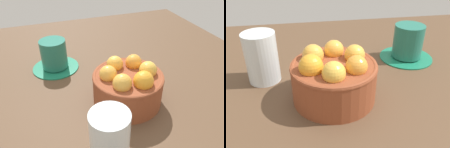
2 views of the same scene
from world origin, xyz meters
TOP-DOWN VIEW (x-y plane):
  - ground_plane at (0.00, 0.00)cm, footprint 118.09×92.75cm
  - terracotta_bowl at (-0.05, -0.02)cm, footprint 15.84×15.84cm
  - coffee_cup at (20.66, 13.78)cm, footprint 13.08×13.08cm
  - water_glass at (-13.71, 9.03)cm, footprint 6.71×6.71cm

SIDE VIEW (x-z plane):
  - ground_plane at x=0.00cm, z-range -4.11..0.00cm
  - coffee_cup at x=20.66cm, z-range -0.55..8.08cm
  - terracotta_bowl at x=-0.05cm, z-range -0.42..9.77cm
  - water_glass at x=-13.71cm, z-range 0.00..10.65cm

